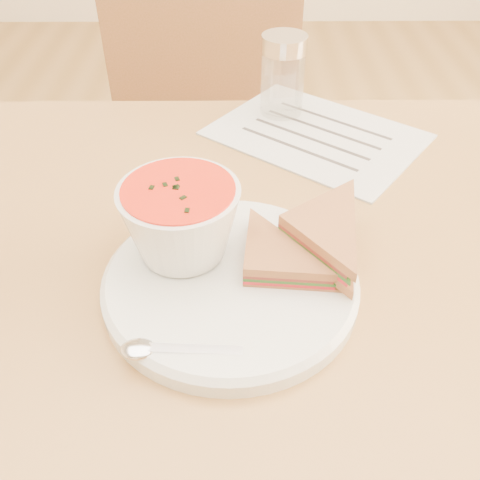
{
  "coord_description": "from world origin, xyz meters",
  "views": [
    {
      "loc": [
        -0.0,
        -0.47,
        1.15
      ],
      "look_at": [
        -0.0,
        -0.06,
        0.8
      ],
      "focal_mm": 40.0,
      "sensor_mm": 36.0,
      "label": 1
    }
  ],
  "objects_px": {
    "soup_bowl": "(181,224)",
    "plate": "(231,283)",
    "dining_table": "(240,413)",
    "condiment_shaker": "(283,76)",
    "chair_far": "(220,202)"
  },
  "relations": [
    {
      "from": "plate",
      "to": "soup_bowl",
      "type": "distance_m",
      "value": 0.08
    },
    {
      "from": "chair_far",
      "to": "plate",
      "type": "xyz_separation_m",
      "value": [
        0.03,
        -0.54,
        0.3
      ]
    },
    {
      "from": "chair_far",
      "to": "condiment_shaker",
      "type": "bearing_deg",
      "value": 116.51
    },
    {
      "from": "dining_table",
      "to": "soup_bowl",
      "type": "xyz_separation_m",
      "value": [
        -0.06,
        -0.05,
        0.43
      ]
    },
    {
      "from": "condiment_shaker",
      "to": "soup_bowl",
      "type": "bearing_deg",
      "value": -109.92
    },
    {
      "from": "dining_table",
      "to": "chair_far",
      "type": "relative_size",
      "value": 1.08
    },
    {
      "from": "plate",
      "to": "soup_bowl",
      "type": "bearing_deg",
      "value": 144.74
    },
    {
      "from": "dining_table",
      "to": "soup_bowl",
      "type": "bearing_deg",
      "value": -140.73
    },
    {
      "from": "dining_table",
      "to": "condiment_shaker",
      "type": "height_order",
      "value": "condiment_shaker"
    },
    {
      "from": "chair_far",
      "to": "soup_bowl",
      "type": "xyz_separation_m",
      "value": [
        -0.02,
        -0.51,
        0.35
      ]
    },
    {
      "from": "soup_bowl",
      "to": "plate",
      "type": "bearing_deg",
      "value": -35.26
    },
    {
      "from": "dining_table",
      "to": "condiment_shaker",
      "type": "xyz_separation_m",
      "value": [
        0.07,
        0.31,
        0.44
      ]
    },
    {
      "from": "dining_table",
      "to": "chair_far",
      "type": "xyz_separation_m",
      "value": [
        -0.04,
        0.46,
        0.09
      ]
    },
    {
      "from": "chair_far",
      "to": "soup_bowl",
      "type": "height_order",
      "value": "chair_far"
    },
    {
      "from": "dining_table",
      "to": "plate",
      "type": "distance_m",
      "value": 0.39
    }
  ]
}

